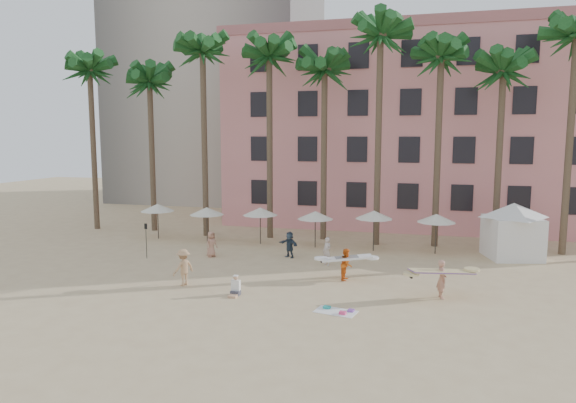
# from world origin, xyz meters

# --- Properties ---
(ground) EXTENTS (120.00, 120.00, 0.00)m
(ground) POSITION_xyz_m (0.00, 0.00, 0.00)
(ground) COLOR #D1B789
(ground) RESTS_ON ground
(pink_hotel) EXTENTS (35.00, 14.00, 16.00)m
(pink_hotel) POSITION_xyz_m (7.00, 26.00, 8.00)
(pink_hotel) COLOR pink
(pink_hotel) RESTS_ON ground
(palm_row) EXTENTS (44.40, 5.40, 16.30)m
(palm_row) POSITION_xyz_m (0.51, 15.00, 12.97)
(palm_row) COLOR brown
(palm_row) RESTS_ON ground
(umbrella_row) EXTENTS (22.50, 2.70, 2.73)m
(umbrella_row) POSITION_xyz_m (-3.00, 12.50, 2.33)
(umbrella_row) COLOR #332B23
(umbrella_row) RESTS_ON ground
(cabana) EXTENTS (5.43, 5.43, 3.50)m
(cabana) POSITION_xyz_m (11.63, 12.59, 2.07)
(cabana) COLOR white
(cabana) RESTS_ON ground
(beach_towel) EXTENTS (1.97, 1.35, 0.14)m
(beach_towel) POSITION_xyz_m (2.56, -0.11, 0.03)
(beach_towel) COLOR white
(beach_towel) RESTS_ON ground
(carrier_yellow) EXTENTS (3.17, 2.19, 1.85)m
(carrier_yellow) POSITION_xyz_m (7.05, 3.05, 1.04)
(carrier_yellow) COLOR tan
(carrier_yellow) RESTS_ON ground
(carrier_white) EXTENTS (2.82, 1.55, 1.70)m
(carrier_white) POSITION_xyz_m (2.24, 5.02, 0.91)
(carrier_white) COLOR orange
(carrier_white) RESTS_ON ground
(beachgoers) EXTENTS (8.30, 8.60, 1.90)m
(beachgoers) POSITION_xyz_m (-4.09, 5.87, 0.88)
(beachgoers) COLOR beige
(beachgoers) RESTS_ON ground
(paddle) EXTENTS (0.18, 0.04, 2.23)m
(paddle) POSITION_xyz_m (-10.63, 6.67, 1.41)
(paddle) COLOR black
(paddle) RESTS_ON ground
(seated_man) EXTENTS (0.43, 0.75, 0.97)m
(seated_man) POSITION_xyz_m (-2.59, 0.98, 0.34)
(seated_man) COLOR #3F3F4C
(seated_man) RESTS_ON ground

